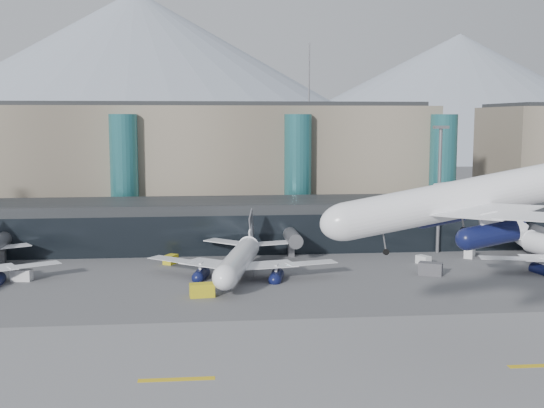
{
  "coord_description": "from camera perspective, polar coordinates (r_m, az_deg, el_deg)",
  "views": [
    {
      "loc": [
        -16.9,
        -83.65,
        27.02
      ],
      "look_at": [
        -5.29,
        32.0,
        12.39
      ],
      "focal_mm": 45.0,
      "sensor_mm": 36.0,
      "label": 1
    }
  ],
  "objects": [
    {
      "name": "veh_b",
      "position": [
        129.15,
        -8.48,
        -4.61
      ],
      "size": [
        2.93,
        3.38,
        1.66
      ],
      "primitive_type": "cube",
      "rotation": [
        0.0,
        0.0,
        1.08
      ],
      "color": "gold",
      "rests_on": "ground"
    },
    {
      "name": "veh_c",
      "position": [
        121.77,
        13.12,
        -5.3
      ],
      "size": [
        4.51,
        3.65,
        2.22
      ],
      "primitive_type": "cube",
      "rotation": [
        0.0,
        0.0,
        -0.46
      ],
      "color": "#48474C",
      "rests_on": "ground"
    },
    {
      "name": "veh_g",
      "position": [
        130.71,
        12.55,
        -4.58
      ],
      "size": [
        2.61,
        3.09,
        1.56
      ],
      "primitive_type": "cube",
      "rotation": [
        0.0,
        0.0,
        -1.09
      ],
      "color": "silver",
      "rests_on": "ground"
    },
    {
      "name": "lightmast_mid",
      "position": [
        140.33,
        13.83,
        1.81
      ],
      "size": [
        3.0,
        1.2,
        25.6
      ],
      "color": "slate",
      "rests_on": "ground"
    },
    {
      "name": "mountain_ridge",
      "position": [
        465.19,
        -1.7,
        9.48
      ],
      "size": [
        910.0,
        400.0,
        110.0
      ],
      "color": "gray",
      "rests_on": "ground"
    },
    {
      "name": "terminal_main",
      "position": [
        174.23,
        -8.4,
        3.29
      ],
      "size": [
        130.0,
        30.0,
        31.0
      ],
      "color": "gray",
      "rests_on": "ground"
    },
    {
      "name": "concourse",
      "position": [
        144.08,
        1.06,
        -1.63
      ],
      "size": [
        170.0,
        27.0,
        10.0
      ],
      "color": "black",
      "rests_on": "ground"
    },
    {
      "name": "teal_towers",
      "position": [
        158.21,
        -5.02,
        2.43
      ],
      "size": [
        116.4,
        19.4,
        46.0
      ],
      "color": "#296D73",
      "rests_on": "ground"
    },
    {
      "name": "veh_h",
      "position": [
        105.08,
        -5.87,
        -7.18
      ],
      "size": [
        3.93,
        2.37,
        2.06
      ],
      "primitive_type": "cube",
      "rotation": [
        0.0,
        0.0,
        0.11
      ],
      "color": "gold",
      "rests_on": "ground"
    },
    {
      "name": "veh_a",
      "position": [
        122.04,
        -20.22,
        -5.62
      ],
      "size": [
        3.53,
        2.27,
        1.87
      ],
      "primitive_type": "cube",
      "rotation": [
        0.0,
        0.0,
        -0.12
      ],
      "color": "silver",
      "rests_on": "ground"
    },
    {
      "name": "runway_strip",
      "position": [
        75.68,
        7.79,
        -13.8
      ],
      "size": [
        400.0,
        40.0,
        0.04
      ],
      "primitive_type": "cube",
      "color": "slate",
      "rests_on": "ground"
    },
    {
      "name": "runway_markings",
      "position": [
        75.67,
        7.79,
        -13.77
      ],
      "size": [
        128.0,
        1.0,
        0.02
      ],
      "color": "gold",
      "rests_on": "ground"
    },
    {
      "name": "hero_jet",
      "position": [
        79.58,
        17.71,
        1.5
      ],
      "size": [
        36.15,
        37.53,
        12.08
      ],
      "rotation": [
        0.0,
        -0.18,
        0.0
      ],
      "color": "white",
      "rests_on": "ground"
    },
    {
      "name": "jet_parked_mid",
      "position": [
        118.42,
        -2.58,
        -3.92
      ],
      "size": [
        34.07,
        34.89,
        11.22
      ],
      "rotation": [
        0.0,
        0.0,
        1.36
      ],
      "color": "white",
      "rests_on": "ground"
    },
    {
      "name": "ground",
      "position": [
        89.52,
        5.52,
        -10.43
      ],
      "size": [
        900.0,
        900.0,
        0.0
      ],
      "primitive_type": "plane",
      "color": "#515154",
      "rests_on": "ground"
    },
    {
      "name": "veh_d",
      "position": [
        138.8,
        16.2,
        -3.97
      ],
      "size": [
        3.05,
        3.46,
        1.75
      ],
      "primitive_type": "cube",
      "rotation": [
        0.0,
        0.0,
        0.99
      ],
      "color": "silver",
      "rests_on": "ground"
    }
  ]
}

